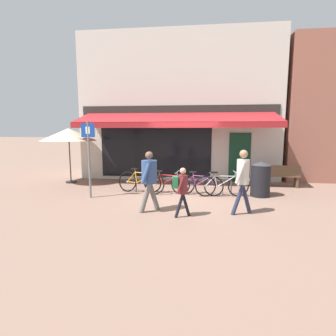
{
  "coord_description": "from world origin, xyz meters",
  "views": [
    {
      "loc": [
        0.54,
        -8.72,
        2.17
      ],
      "look_at": [
        -0.37,
        -0.84,
        1.05
      ],
      "focal_mm": 28.0,
      "sensor_mm": 36.0,
      "label": 1
    }
  ],
  "objects_px": {
    "bicycle_orange": "(141,182)",
    "bicycle_red": "(166,183)",
    "litter_bin": "(261,179)",
    "pedestrian_adult": "(149,176)",
    "parking_sign": "(89,152)",
    "bicycle_purple": "(199,184)",
    "pedestrian_child": "(182,186)",
    "pedestrian_second_adult": "(243,175)",
    "cafe_parasol": "(69,135)",
    "park_bench": "(277,175)",
    "bicycle_silver": "(222,185)"
  },
  "relations": [
    {
      "from": "bicycle_orange",
      "to": "bicycle_red",
      "type": "height_order",
      "value": "bicycle_orange"
    },
    {
      "from": "litter_bin",
      "to": "pedestrian_adult",
      "type": "bearing_deg",
      "value": -148.79
    },
    {
      "from": "bicycle_orange",
      "to": "litter_bin",
      "type": "distance_m",
      "value": 4.09
    },
    {
      "from": "parking_sign",
      "to": "bicycle_purple",
      "type": "bearing_deg",
      "value": 12.81
    },
    {
      "from": "bicycle_purple",
      "to": "pedestrian_child",
      "type": "xyz_separation_m",
      "value": [
        -0.46,
        -2.4,
        0.44
      ]
    },
    {
      "from": "bicycle_orange",
      "to": "bicycle_red",
      "type": "bearing_deg",
      "value": 17.63
    },
    {
      "from": "bicycle_purple",
      "to": "pedestrian_child",
      "type": "distance_m",
      "value": 2.48
    },
    {
      "from": "pedestrian_child",
      "to": "parking_sign",
      "type": "xyz_separation_m",
      "value": [
        -3.09,
        1.59,
        0.71
      ]
    },
    {
      "from": "bicycle_orange",
      "to": "pedestrian_adult",
      "type": "relative_size",
      "value": 1.08
    },
    {
      "from": "bicycle_purple",
      "to": "pedestrian_second_adult",
      "type": "xyz_separation_m",
      "value": [
        1.11,
        -1.99,
        0.69
      ]
    },
    {
      "from": "pedestrian_child",
      "to": "pedestrian_second_adult",
      "type": "xyz_separation_m",
      "value": [
        1.56,
        0.4,
        0.25
      ]
    },
    {
      "from": "parking_sign",
      "to": "cafe_parasol",
      "type": "height_order",
      "value": "parking_sign"
    },
    {
      "from": "pedestrian_second_adult",
      "to": "park_bench",
      "type": "bearing_deg",
      "value": 62.16
    },
    {
      "from": "bicycle_purple",
      "to": "pedestrian_adult",
      "type": "relative_size",
      "value": 0.99
    },
    {
      "from": "bicycle_orange",
      "to": "park_bench",
      "type": "xyz_separation_m",
      "value": [
        5.07,
        1.55,
        0.08
      ]
    },
    {
      "from": "bicycle_orange",
      "to": "park_bench",
      "type": "relative_size",
      "value": 1.1
    },
    {
      "from": "bicycle_orange",
      "to": "pedestrian_adult",
      "type": "bearing_deg",
      "value": -55.0
    },
    {
      "from": "bicycle_orange",
      "to": "pedestrian_child",
      "type": "xyz_separation_m",
      "value": [
        1.6,
        -2.46,
        0.41
      ]
    },
    {
      "from": "bicycle_red",
      "to": "pedestrian_second_adult",
      "type": "height_order",
      "value": "pedestrian_second_adult"
    },
    {
      "from": "bicycle_silver",
      "to": "pedestrian_adult",
      "type": "xyz_separation_m",
      "value": [
        -2.1,
        -1.86,
        0.6
      ]
    },
    {
      "from": "bicycle_red",
      "to": "parking_sign",
      "type": "height_order",
      "value": "parking_sign"
    },
    {
      "from": "bicycle_purple",
      "to": "bicycle_silver",
      "type": "bearing_deg",
      "value": 0.18
    },
    {
      "from": "bicycle_orange",
      "to": "parking_sign",
      "type": "bearing_deg",
      "value": -133.41
    },
    {
      "from": "bicycle_purple",
      "to": "parking_sign",
      "type": "distance_m",
      "value": 3.81
    },
    {
      "from": "bicycle_orange",
      "to": "litter_bin",
      "type": "height_order",
      "value": "litter_bin"
    },
    {
      "from": "pedestrian_adult",
      "to": "parking_sign",
      "type": "relative_size",
      "value": 0.67
    },
    {
      "from": "bicycle_purple",
      "to": "bicycle_orange",
      "type": "bearing_deg",
      "value": -169.76
    },
    {
      "from": "pedestrian_adult",
      "to": "pedestrian_child",
      "type": "height_order",
      "value": "pedestrian_adult"
    },
    {
      "from": "litter_bin",
      "to": "parking_sign",
      "type": "bearing_deg",
      "value": -171.41
    },
    {
      "from": "bicycle_silver",
      "to": "pedestrian_child",
      "type": "distance_m",
      "value": 2.58
    },
    {
      "from": "bicycle_purple",
      "to": "pedestrian_adult",
      "type": "distance_m",
      "value": 2.51
    },
    {
      "from": "bicycle_red",
      "to": "litter_bin",
      "type": "xyz_separation_m",
      "value": [
        3.19,
        -0.05,
        0.23
      ]
    },
    {
      "from": "pedestrian_child",
      "to": "parking_sign",
      "type": "relative_size",
      "value": 0.52
    },
    {
      "from": "bicycle_silver",
      "to": "pedestrian_child",
      "type": "height_order",
      "value": "pedestrian_child"
    },
    {
      "from": "cafe_parasol",
      "to": "pedestrian_child",
      "type": "bearing_deg",
      "value": -38.47
    },
    {
      "from": "bicycle_red",
      "to": "pedestrian_second_adult",
      "type": "bearing_deg",
      "value": -32.22
    },
    {
      "from": "bicycle_silver",
      "to": "pedestrian_child",
      "type": "relative_size",
      "value": 1.41
    },
    {
      "from": "cafe_parasol",
      "to": "bicycle_silver",
      "type": "bearing_deg",
      "value": -15.38
    },
    {
      "from": "bicycle_silver",
      "to": "litter_bin",
      "type": "bearing_deg",
      "value": 1.68
    },
    {
      "from": "bicycle_orange",
      "to": "bicycle_silver",
      "type": "xyz_separation_m",
      "value": [
        2.8,
        -0.22,
        -0.01
      ]
    },
    {
      "from": "pedestrian_adult",
      "to": "cafe_parasol",
      "type": "distance_m",
      "value": 5.48
    },
    {
      "from": "bicycle_orange",
      "to": "bicycle_purple",
      "type": "relative_size",
      "value": 1.09
    },
    {
      "from": "bicycle_orange",
      "to": "cafe_parasol",
      "type": "xyz_separation_m",
      "value": [
        -3.35,
        1.47,
        1.63
      ]
    },
    {
      "from": "pedestrian_adult",
      "to": "pedestrian_child",
      "type": "bearing_deg",
      "value": -34.95
    },
    {
      "from": "pedestrian_adult",
      "to": "pedestrian_second_adult",
      "type": "bearing_deg",
      "value": -11.41
    },
    {
      "from": "bicycle_orange",
      "to": "pedestrian_second_adult",
      "type": "relative_size",
      "value": 1.04
    },
    {
      "from": "bicycle_purple",
      "to": "parking_sign",
      "type": "xyz_separation_m",
      "value": [
        -3.54,
        -0.81,
        1.15
      ]
    },
    {
      "from": "litter_bin",
      "to": "cafe_parasol",
      "type": "distance_m",
      "value": 7.72
    },
    {
      "from": "pedestrian_adult",
      "to": "park_bench",
      "type": "height_order",
      "value": "pedestrian_adult"
    },
    {
      "from": "pedestrian_adult",
      "to": "park_bench",
      "type": "relative_size",
      "value": 1.02
    }
  ]
}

